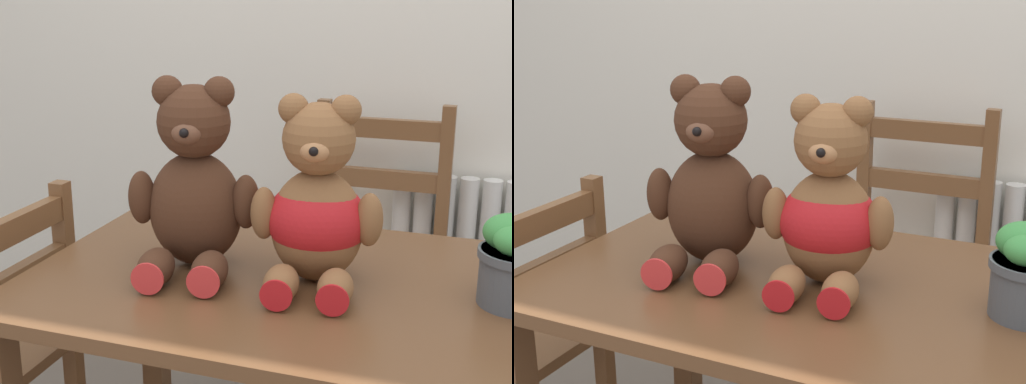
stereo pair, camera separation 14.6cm
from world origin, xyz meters
TOP-DOWN VIEW (x-y plane):
  - radiator at (0.38, 1.33)m, footprint 0.70×0.10m
  - dining_table at (0.00, 0.37)m, footprint 1.15×0.74m
  - wooden_chair_behind at (0.01, 1.12)m, footprint 0.43×0.40m
  - teddy_bear_left at (-0.25, 0.37)m, footprint 0.29×0.31m
  - teddy_bear_right at (0.02, 0.37)m, footprint 0.27×0.29m

SIDE VIEW (x-z plane):
  - radiator at x=0.38m, z-range -0.03..0.72m
  - wooden_chair_behind at x=0.01m, z-range -0.02..0.97m
  - dining_table at x=0.00m, z-range 0.25..1.01m
  - teddy_bear_right at x=0.02m, z-range 0.72..1.10m
  - teddy_bear_left at x=-0.25m, z-range 0.73..1.13m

